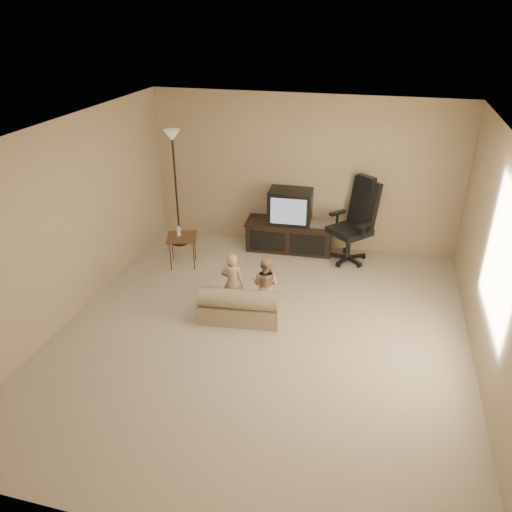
% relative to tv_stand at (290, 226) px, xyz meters
% --- Properties ---
extents(floor, '(5.50, 5.50, 0.00)m').
position_rel_tv_stand_xyz_m(floor, '(0.13, -2.49, -0.43)').
color(floor, '#B8AE92').
rests_on(floor, ground).
extents(room_shell, '(5.50, 5.50, 5.50)m').
position_rel_tv_stand_xyz_m(room_shell, '(0.13, -2.49, 1.09)').
color(room_shell, white).
rests_on(room_shell, floor).
extents(tv_stand, '(1.48, 0.62, 1.04)m').
position_rel_tv_stand_xyz_m(tv_stand, '(0.00, 0.00, 0.00)').
color(tv_stand, black).
rests_on(tv_stand, floor).
extents(office_chair, '(0.89, 0.89, 1.37)m').
position_rel_tv_stand_xyz_m(office_chair, '(1.04, -0.12, 0.06)').
color(office_chair, black).
rests_on(office_chair, floor).
extents(side_table, '(0.56, 0.56, 0.67)m').
position_rel_tv_stand_xyz_m(side_table, '(-1.51, -0.97, 0.05)').
color(side_table, brown).
rests_on(side_table, floor).
extents(floor_lamp, '(0.30, 0.30, 1.94)m').
position_rel_tv_stand_xyz_m(floor_lamp, '(-1.88, -0.23, 0.98)').
color(floor_lamp, black).
rests_on(floor_lamp, floor).
extents(child_sofa, '(1.08, 0.70, 0.50)m').
position_rel_tv_stand_xyz_m(child_sofa, '(-0.22, -2.21, -0.23)').
color(child_sofa, tan).
rests_on(child_sofa, floor).
extents(toddler_left, '(0.31, 0.23, 0.86)m').
position_rel_tv_stand_xyz_m(toddler_left, '(-0.36, -2.06, -0.00)').
color(toddler_left, tan).
rests_on(toddler_left, floor).
extents(toddler_right, '(0.43, 0.30, 0.81)m').
position_rel_tv_stand_xyz_m(toddler_right, '(0.05, -1.94, -0.03)').
color(toddler_right, tan).
rests_on(toddler_right, floor).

